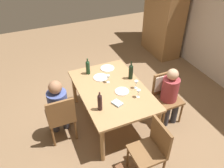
{
  "coord_description": "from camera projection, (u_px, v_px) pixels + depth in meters",
  "views": [
    {
      "loc": [
        2.88,
        -1.26,
        3.15
      ],
      "look_at": [
        0.0,
        0.0,
        0.83
      ],
      "focal_mm": 37.0,
      "sensor_mm": 36.0,
      "label": 1
    }
  ],
  "objects": [
    {
      "name": "folded_napkin",
      "position": [
        117.0,
        103.0,
        3.64
      ],
      "size": [
        0.19,
        0.17,
        0.03
      ],
      "primitive_type": "cube",
      "rotation": [
        0.0,
        0.0,
        0.36
      ],
      "color": "#ADC6D6",
      "rests_on": "dining_table"
    },
    {
      "name": "chair_near",
      "position": [
        61.0,
        116.0,
        3.72
      ],
      "size": [
        0.44,
        0.44,
        0.92
      ],
      "rotation": [
        0.0,
        0.0,
        1.57
      ],
      "color": "brown",
      "rests_on": "ground_plane"
    },
    {
      "name": "dining_table",
      "position": [
        112.0,
        92.0,
        4.01
      ],
      "size": [
        1.67,
        1.12,
        0.73
      ],
      "color": "#A87F51",
      "rests_on": "ground_plane"
    },
    {
      "name": "wine_glass_centre",
      "position": [
        138.0,
        92.0,
        3.72
      ],
      "size": [
        0.07,
        0.07,
        0.15
      ],
      "color": "silver",
      "rests_on": "dining_table"
    },
    {
      "name": "dinner_plate_guest_right",
      "position": [
        101.0,
        77.0,
        4.23
      ],
      "size": [
        0.27,
        0.27,
        0.01
      ],
      "primitive_type": "cylinder",
      "color": "silver",
      "rests_on": "dining_table"
    },
    {
      "name": "wine_glass_near_right",
      "position": [
        108.0,
        77.0,
        4.06
      ],
      "size": [
        0.07,
        0.07,
        0.15
      ],
      "color": "silver",
      "rests_on": "dining_table"
    },
    {
      "name": "chair_right_end",
      "position": [
        152.0,
        147.0,
        3.22
      ],
      "size": [
        0.44,
        0.44,
        0.92
      ],
      "rotation": [
        0.0,
        0.0,
        3.14
      ],
      "color": "brown",
      "rests_on": "ground_plane"
    },
    {
      "name": "ground_plane",
      "position": [
        112.0,
        119.0,
        4.4
      ],
      "size": [
        10.0,
        10.0,
        0.0
      ],
      "primitive_type": "plane",
      "color": "#846647"
    },
    {
      "name": "wine_bottle_tall_green",
      "position": [
        100.0,
        102.0,
        3.46
      ],
      "size": [
        0.07,
        0.07,
        0.33
      ],
      "color": "black",
      "rests_on": "dining_table"
    },
    {
      "name": "person_man_bearded",
      "position": [
        58.0,
        105.0,
        3.73
      ],
      "size": [
        0.36,
        0.31,
        1.15
      ],
      "rotation": [
        0.0,
        0.0,
        1.57
      ],
      "color": "#33333D",
      "rests_on": "ground_plane"
    },
    {
      "name": "dinner_plate_host",
      "position": [
        107.0,
        68.0,
        4.48
      ],
      "size": [
        0.27,
        0.27,
        0.01
      ],
      "primitive_type": "cylinder",
      "color": "silver",
      "rests_on": "dining_table"
    },
    {
      "name": "wine_glass_near_left",
      "position": [
        136.0,
        83.0,
        3.92
      ],
      "size": [
        0.07,
        0.07,
        0.15
      ],
      "color": "silver",
      "rests_on": "dining_table"
    },
    {
      "name": "armoire_cabinet",
      "position": [
        164.0,
        14.0,
        5.92
      ],
      "size": [
        1.18,
        0.62,
        2.18
      ],
      "color": "olive",
      "rests_on": "ground_plane"
    },
    {
      "name": "wine_bottle_short_olive",
      "position": [
        131.0,
        71.0,
        4.13
      ],
      "size": [
        0.08,
        0.08,
        0.35
      ],
      "color": "black",
      "rests_on": "dining_table"
    },
    {
      "name": "wine_bottle_dark_red",
      "position": [
        88.0,
        67.0,
        4.26
      ],
      "size": [
        0.08,
        0.08,
        0.32
      ],
      "color": "#19381E",
      "rests_on": "dining_table"
    },
    {
      "name": "person_woman_host",
      "position": [
        170.0,
        93.0,
        4.03
      ],
      "size": [
        0.34,
        0.29,
        1.11
      ],
      "rotation": [
        0.0,
        0.0,
        -1.57
      ],
      "color": "#33333D",
      "rests_on": "ground_plane"
    },
    {
      "name": "chair_far_right",
      "position": [
        165.0,
        90.0,
        4.17
      ],
      "size": [
        0.46,
        0.44,
        0.92
      ],
      "rotation": [
        0.0,
        0.0,
        -1.57
      ],
      "color": "brown",
      "rests_on": "ground_plane"
    },
    {
      "name": "dinner_plate_guest_left",
      "position": [
        122.0,
        91.0,
        3.9
      ],
      "size": [
        0.24,
        0.24,
        0.01
      ],
      "primitive_type": "cylinder",
      "color": "silver",
      "rests_on": "dining_table"
    }
  ]
}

